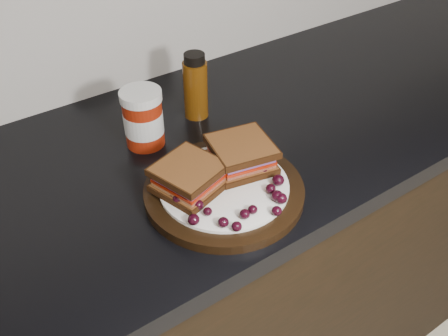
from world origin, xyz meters
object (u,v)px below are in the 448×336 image
Objects in this scene: sandwich_left at (189,177)px; oil_bottle at (195,86)px; plate at (224,191)px; condiment_jar at (143,118)px.

oil_bottle is at bearing 38.38° from sandwich_left.
plate is 1.96× the size of oil_bottle.
condiment_jar is (-0.04, 0.21, 0.05)m from plate.
plate is at bearing -42.90° from sandwich_left.
oil_bottle reaches higher than condiment_jar.
sandwich_left reaches higher than plate.
plate is 2.37× the size of condiment_jar.
oil_bottle is (0.15, 0.22, 0.02)m from sandwich_left.
oil_bottle is (0.10, 0.25, 0.06)m from plate.
plate is 0.22m from condiment_jar.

